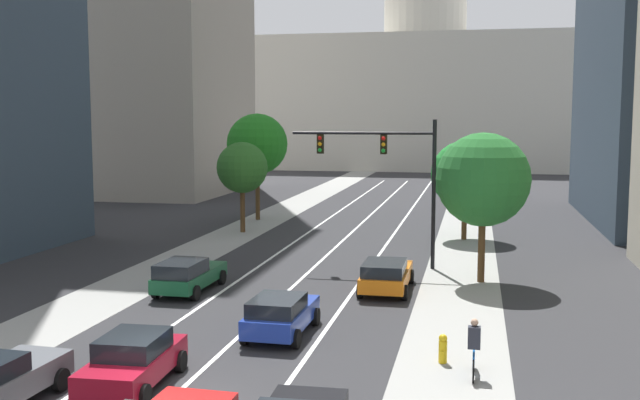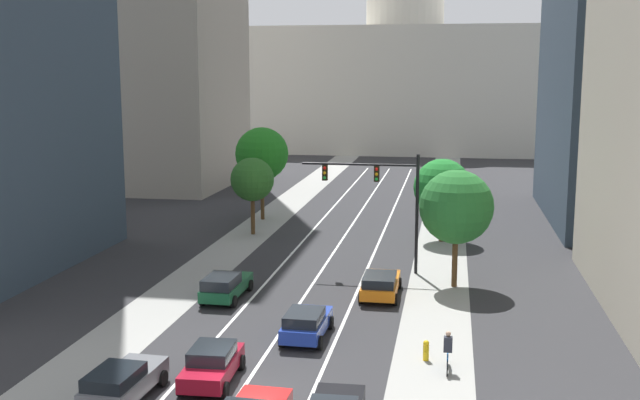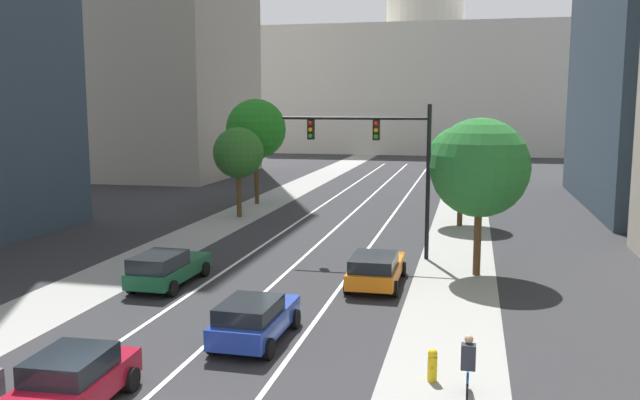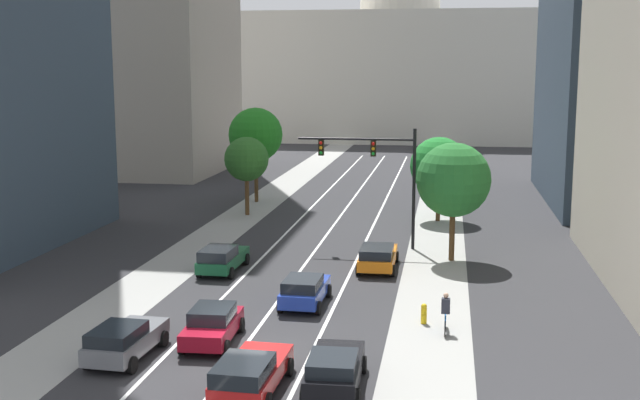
{
  "view_description": "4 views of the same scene",
  "coord_description": "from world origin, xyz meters",
  "px_view_note": "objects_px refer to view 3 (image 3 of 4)",
  "views": [
    {
      "loc": [
        7.81,
        -17.86,
        7.48
      ],
      "look_at": [
        -2.04,
        29.43,
        2.12
      ],
      "focal_mm": 42.13,
      "sensor_mm": 36.0,
      "label": 1
    },
    {
      "loc": [
        7.81,
        -27.0,
        12.29
      ],
      "look_at": [
        -2.18,
        30.7,
        2.42
      ],
      "focal_mm": 43.0,
      "sensor_mm": 36.0,
      "label": 2
    },
    {
      "loc": [
        7.81,
        -12.68,
        7.37
      ],
      "look_at": [
        -0.49,
        23.82,
        1.99
      ],
      "focal_mm": 37.65,
      "sensor_mm": 36.0,
      "label": 3
    },
    {
      "loc": [
        7.81,
        -28.96,
        11.03
      ],
      "look_at": [
        -1.59,
        29.33,
        1.14
      ],
      "focal_mm": 44.91,
      "sensor_mm": 36.0,
      "label": 4
    }
  ],
  "objects_px": {
    "cyclist": "(468,369)",
    "capitol_building": "(424,72)",
    "car_blue": "(254,319)",
    "street_tree_mid_right": "(480,168)",
    "fire_hydrant": "(432,365)",
    "street_tree_near_right": "(461,161)",
    "street_tree_near_left": "(256,129)",
    "car_green": "(166,268)",
    "traffic_signal_mast": "(383,151)",
    "street_tree_mid_left": "(238,153)",
    "car_crimson": "(71,382)",
    "car_orange": "(376,268)"
  },
  "relations": [
    {
      "from": "street_tree_near_left",
      "to": "street_tree_mid_right",
      "type": "bearing_deg",
      "value": -48.44
    },
    {
      "from": "street_tree_mid_right",
      "to": "car_crimson",
      "type": "bearing_deg",
      "value": -121.35
    },
    {
      "from": "car_crimson",
      "to": "car_orange",
      "type": "height_order",
      "value": "car_crimson"
    },
    {
      "from": "traffic_signal_mast",
      "to": "street_tree_mid_left",
      "type": "bearing_deg",
      "value": 138.44
    },
    {
      "from": "street_tree_near_left",
      "to": "traffic_signal_mast",
      "type": "bearing_deg",
      "value": -53.38
    },
    {
      "from": "car_orange",
      "to": "car_green",
      "type": "bearing_deg",
      "value": 102.65
    },
    {
      "from": "car_green",
      "to": "cyclist",
      "type": "xyz_separation_m",
      "value": [
        12.02,
        -8.19,
        0.07
      ]
    },
    {
      "from": "fire_hydrant",
      "to": "street_tree_mid_left",
      "type": "distance_m",
      "value": 27.89
    },
    {
      "from": "car_crimson",
      "to": "cyclist",
      "type": "height_order",
      "value": "cyclist"
    },
    {
      "from": "street_tree_mid_left",
      "to": "street_tree_near_left",
      "type": "distance_m",
      "value": 6.06
    },
    {
      "from": "capitol_building",
      "to": "car_green",
      "type": "xyz_separation_m",
      "value": [
        -4.14,
        -83.78,
        -11.62
      ]
    },
    {
      "from": "cyclist",
      "to": "capitol_building",
      "type": "bearing_deg",
      "value": 5.28
    },
    {
      "from": "street_tree_near_right",
      "to": "cyclist",
      "type": "bearing_deg",
      "value": -88.41
    },
    {
      "from": "cyclist",
      "to": "street_tree_near_right",
      "type": "xyz_separation_m",
      "value": [
        -0.69,
        24.82,
        3.13
      ]
    },
    {
      "from": "car_green",
      "to": "street_tree_mid_right",
      "type": "height_order",
      "value": "street_tree_mid_right"
    },
    {
      "from": "traffic_signal_mast",
      "to": "fire_hydrant",
      "type": "bearing_deg",
      "value": -77.23
    },
    {
      "from": "fire_hydrant",
      "to": "street_tree_near_right",
      "type": "bearing_deg",
      "value": 89.43
    },
    {
      "from": "capitol_building",
      "to": "street_tree_mid_right",
      "type": "height_order",
      "value": "capitol_building"
    },
    {
      "from": "capitol_building",
      "to": "street_tree_near_left",
      "type": "bearing_deg",
      "value": -97.18
    },
    {
      "from": "street_tree_mid_left",
      "to": "capitol_building",
      "type": "bearing_deg",
      "value": 84.05
    },
    {
      "from": "capitol_building",
      "to": "cyclist",
      "type": "distance_m",
      "value": 93.02
    },
    {
      "from": "capitol_building",
      "to": "car_blue",
      "type": "height_order",
      "value": "capitol_building"
    },
    {
      "from": "capitol_building",
      "to": "street_tree_near_left",
      "type": "distance_m",
      "value": 62.06
    },
    {
      "from": "car_green",
      "to": "cyclist",
      "type": "relative_size",
      "value": 2.68
    },
    {
      "from": "car_crimson",
      "to": "car_blue",
      "type": "bearing_deg",
      "value": -29.02
    },
    {
      "from": "car_blue",
      "to": "street_tree_mid_right",
      "type": "xyz_separation_m",
      "value": [
        6.77,
        10.07,
        3.91
      ]
    },
    {
      "from": "car_green",
      "to": "street_tree_near_right",
      "type": "relative_size",
      "value": 0.76
    },
    {
      "from": "car_blue",
      "to": "street_tree_near_right",
      "type": "height_order",
      "value": "street_tree_near_right"
    },
    {
      "from": "traffic_signal_mast",
      "to": "street_tree_near_right",
      "type": "height_order",
      "value": "traffic_signal_mast"
    },
    {
      "from": "traffic_signal_mast",
      "to": "cyclist",
      "type": "distance_m",
      "value": 16.55
    },
    {
      "from": "car_blue",
      "to": "street_tree_near_right",
      "type": "bearing_deg",
      "value": -13.67
    },
    {
      "from": "car_blue",
      "to": "car_crimson",
      "type": "bearing_deg",
      "value": 154.81
    },
    {
      "from": "capitol_building",
      "to": "traffic_signal_mast",
      "type": "bearing_deg",
      "value": -87.24
    },
    {
      "from": "car_orange",
      "to": "street_tree_near_right",
      "type": "distance_m",
      "value": 15.4
    },
    {
      "from": "car_blue",
      "to": "cyclist",
      "type": "relative_size",
      "value": 2.42
    },
    {
      "from": "fire_hydrant",
      "to": "street_tree_mid_right",
      "type": "height_order",
      "value": "street_tree_mid_right"
    },
    {
      "from": "street_tree_near_right",
      "to": "street_tree_mid_left",
      "type": "distance_m",
      "value": 14.18
    },
    {
      "from": "fire_hydrant",
      "to": "cyclist",
      "type": "bearing_deg",
      "value": -48.49
    },
    {
      "from": "street_tree_mid_left",
      "to": "car_crimson",
      "type": "bearing_deg",
      "value": -78.53
    },
    {
      "from": "car_green",
      "to": "street_tree_mid_right",
      "type": "bearing_deg",
      "value": -68.27
    },
    {
      "from": "cyclist",
      "to": "street_tree_mid_right",
      "type": "relative_size",
      "value": 0.25
    },
    {
      "from": "street_tree_near_right",
      "to": "street_tree_near_left",
      "type": "relative_size",
      "value": 0.79
    },
    {
      "from": "capitol_building",
      "to": "car_green",
      "type": "height_order",
      "value": "capitol_building"
    },
    {
      "from": "car_green",
      "to": "cyclist",
      "type": "bearing_deg",
      "value": -123.47
    },
    {
      "from": "traffic_signal_mast",
      "to": "fire_hydrant",
      "type": "relative_size",
      "value": 8.09
    },
    {
      "from": "street_tree_near_right",
      "to": "street_tree_mid_right",
      "type": "bearing_deg",
      "value": -85.41
    },
    {
      "from": "capitol_building",
      "to": "fire_hydrant",
      "type": "bearing_deg",
      "value": -85.63
    },
    {
      "from": "capitol_building",
      "to": "street_tree_near_left",
      "type": "relative_size",
      "value": 6.04
    },
    {
      "from": "car_green",
      "to": "street_tree_near_right",
      "type": "xyz_separation_m",
      "value": [
        11.33,
        16.63,
        3.21
      ]
    },
    {
      "from": "car_green",
      "to": "fire_hydrant",
      "type": "distance_m",
      "value": 13.2
    }
  ]
}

